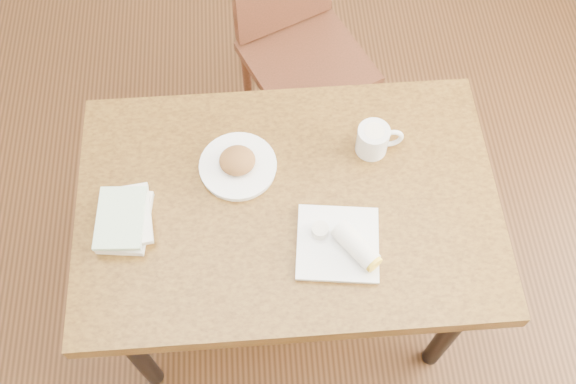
{
  "coord_description": "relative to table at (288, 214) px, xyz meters",
  "views": [
    {
      "loc": [
        -0.06,
        -0.85,
        2.38
      ],
      "look_at": [
        0.0,
        0.0,
        0.8
      ],
      "focal_mm": 40.0,
      "sensor_mm": 36.0,
      "label": 1
    }
  ],
  "objects": [
    {
      "name": "table",
      "position": [
        0.0,
        0.0,
        0.0
      ],
      "size": [
        1.21,
        0.8,
        0.75
      ],
      "color": "brown",
      "rests_on": "ground"
    },
    {
      "name": "plate_scone",
      "position": [
        -0.14,
        0.12,
        0.11
      ],
      "size": [
        0.23,
        0.23,
        0.07
      ],
      "color": "white",
      "rests_on": "table"
    },
    {
      "name": "coffee_mug",
      "position": [
        0.26,
        0.16,
        0.13
      ],
      "size": [
        0.14,
        0.09,
        0.1
      ],
      "color": "white",
      "rests_on": "table"
    },
    {
      "name": "book_stack",
      "position": [
        -0.46,
        -0.04,
        0.11
      ],
      "size": [
        0.16,
        0.21,
        0.05
      ],
      "color": "white",
      "rests_on": "table"
    },
    {
      "name": "chair_far",
      "position": [
        0.09,
        0.8,
        -0.12
      ],
      "size": [
        0.55,
        0.55,
        0.95
      ],
      "color": "#4F2316",
      "rests_on": "ground"
    },
    {
      "name": "ground",
      "position": [
        0.0,
        0.0,
        -0.67
      ],
      "size": [
        4.0,
        5.0,
        0.01
      ],
      "primitive_type": "cube",
      "color": "#472814",
      "rests_on": "ground"
    },
    {
      "name": "plate_burrito",
      "position": [
        0.14,
        -0.16,
        0.11
      ],
      "size": [
        0.25,
        0.25,
        0.08
      ],
      "color": "white",
      "rests_on": "table"
    }
  ]
}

